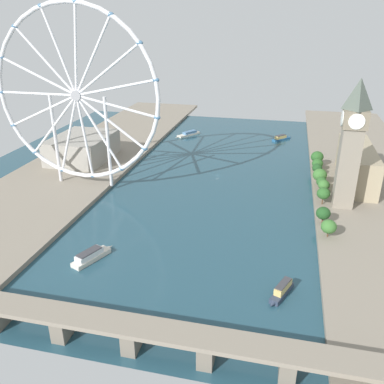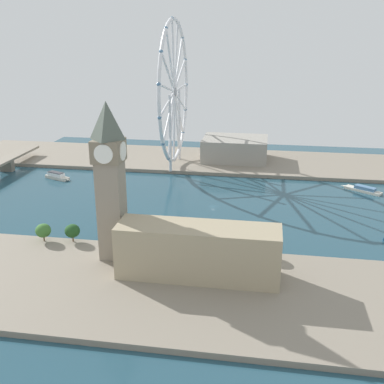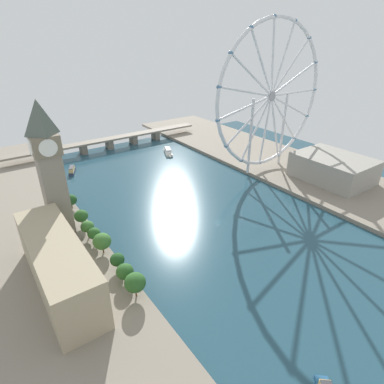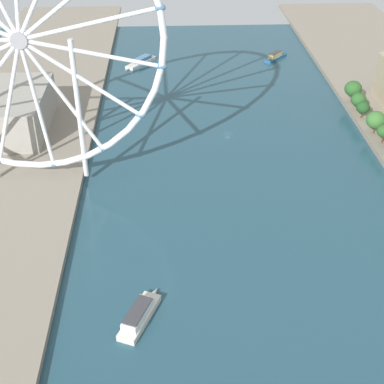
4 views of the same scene
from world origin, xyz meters
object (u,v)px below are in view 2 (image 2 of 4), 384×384
at_px(clock_tower, 110,180).
at_px(tour_boat_3, 363,189).
at_px(tour_boat_0, 57,176).
at_px(parliament_block, 198,251).
at_px(ferris_wheel, 174,92).
at_px(riverside_hall, 235,149).

xyz_separation_m(clock_tower, tour_boat_3, (144.77, -156.15, -45.05)).
height_order(tour_boat_0, tour_boat_3, tour_boat_0).
height_order(clock_tower, parliament_block, clock_tower).
bearing_deg(clock_tower, tour_boat_3, -47.17).
relative_size(ferris_wheel, tour_boat_0, 4.81).
height_order(ferris_wheel, riverside_hall, ferris_wheel).
height_order(parliament_block, riverside_hall, parliament_block).
height_order(parliament_block, tour_boat_3, parliament_block).
relative_size(clock_tower, riverside_hall, 1.39).
distance_m(ferris_wheel, riverside_hall, 81.86).
xyz_separation_m(parliament_block, ferris_wheel, (201.02, 51.65, 52.72)).
xyz_separation_m(clock_tower, riverside_hall, (215.75, -49.37, -33.41)).
bearing_deg(riverside_hall, tour_boat_3, -123.61).
bearing_deg(tour_boat_3, clock_tower, 77.62).
bearing_deg(tour_boat_3, tour_boat_0, 36.43).
relative_size(ferris_wheel, riverside_hall, 2.11).
bearing_deg(tour_boat_0, ferris_wheel, 50.63).
height_order(clock_tower, tour_boat_0, clock_tower).
bearing_deg(tour_boat_0, riverside_hall, 50.78).
distance_m(clock_tower, tour_boat_3, 217.65).
height_order(ferris_wheel, tour_boat_0, ferris_wheel).
bearing_deg(ferris_wheel, tour_boat_3, -104.89).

